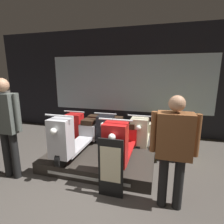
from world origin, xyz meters
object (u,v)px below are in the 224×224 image
at_px(scooter_backrow_2, 142,132).
at_px(person_left_browsing, 6,121).
at_px(scooter_display_left, 76,136).
at_px(scooter_backrow_3, 174,135).
at_px(price_sign_board, 111,168).
at_px(scooter_backrow_0, 84,127).
at_px(scooter_display_right, 123,141).
at_px(scooter_backrow_1, 112,130).
at_px(person_right_browsing, 174,144).

xyz_separation_m(scooter_backrow_2, person_left_browsing, (-2.13, -2.06, 0.70)).
relative_size(scooter_display_left, scooter_backrow_3, 1.00).
bearing_deg(price_sign_board, scooter_backrow_0, 123.52).
bearing_deg(price_sign_board, scooter_display_right, 89.62).
bearing_deg(scooter_display_right, price_sign_board, -90.38).
xyz_separation_m(scooter_display_left, price_sign_board, (0.99, -0.82, -0.12)).
bearing_deg(price_sign_board, scooter_backrow_2, 83.45).
height_order(scooter_display_left, scooter_display_right, same).
relative_size(scooter_display_left, scooter_backrow_0, 1.00).
bearing_deg(person_left_browsing, scooter_backrow_1, 57.44).
bearing_deg(person_left_browsing, scooter_backrow_0, 76.21).
distance_m(scooter_backrow_3, price_sign_board, 2.34).
bearing_deg(scooter_backrow_1, person_left_browsing, -122.56).
distance_m(person_right_browsing, price_sign_board, 0.99).
bearing_deg(price_sign_board, scooter_display_left, 140.35).
height_order(scooter_backrow_2, person_left_browsing, person_left_browsing).
distance_m(scooter_display_left, scooter_backrow_0, 1.35).
relative_size(scooter_display_right, price_sign_board, 1.79).
height_order(scooter_backrow_1, price_sign_board, scooter_backrow_1).
relative_size(scooter_backrow_0, scooter_backrow_2, 1.00).
bearing_deg(person_right_browsing, scooter_backrow_2, 106.96).
bearing_deg(scooter_backrow_3, scooter_backrow_2, 180.00).
height_order(scooter_backrow_2, price_sign_board, scooter_backrow_2).
xyz_separation_m(scooter_display_right, scooter_backrow_3, (1.05, 1.27, -0.22)).
bearing_deg(scooter_backrow_0, scooter_backrow_3, 0.00).
height_order(person_left_browsing, price_sign_board, person_left_browsing).
relative_size(scooter_backrow_0, person_right_browsing, 1.05).
xyz_separation_m(scooter_display_left, scooter_backrow_1, (0.42, 1.27, -0.22)).
distance_m(scooter_backrow_1, person_right_browsing, 2.58).
xyz_separation_m(scooter_backrow_3, price_sign_board, (-1.05, -2.09, 0.11)).
height_order(person_right_browsing, price_sign_board, person_right_browsing).
distance_m(scooter_backrow_2, person_right_browsing, 2.23).
bearing_deg(scooter_backrow_2, person_left_browsing, -135.90).
bearing_deg(person_right_browsing, scooter_backrow_0, 137.50).
distance_m(scooter_display_right, scooter_backrow_0, 1.89).
bearing_deg(scooter_backrow_2, scooter_display_right, -100.45).
height_order(scooter_backrow_0, person_right_browsing, person_right_browsing).
relative_size(scooter_backrow_2, price_sign_board, 1.79).
bearing_deg(price_sign_board, scooter_backrow_3, 63.28).
relative_size(scooter_display_left, price_sign_board, 1.79).
distance_m(scooter_backrow_3, person_right_browsing, 2.15).
bearing_deg(scooter_display_right, person_right_browsing, -42.58).
bearing_deg(scooter_display_left, scooter_display_right, 0.00).
relative_size(scooter_backrow_1, scooter_backrow_2, 1.00).
height_order(scooter_display_right, scooter_backrow_0, scooter_display_right).
distance_m(scooter_display_right, price_sign_board, 0.83).
distance_m(scooter_backrow_2, price_sign_board, 2.10).
relative_size(scooter_display_left, person_left_browsing, 0.94).
xyz_separation_m(scooter_display_right, scooter_backrow_0, (-1.39, 1.27, -0.22)).
height_order(scooter_backrow_3, price_sign_board, scooter_backrow_3).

